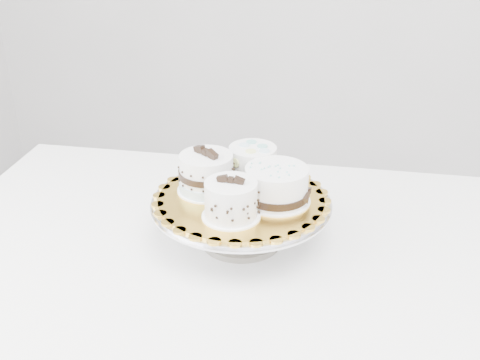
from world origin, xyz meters
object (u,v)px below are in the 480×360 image
(table, at_px, (220,277))
(cake_dots, at_px, (253,163))
(cake_banded, at_px, (206,174))
(cake_stand, at_px, (241,213))
(cake_swirl, at_px, (231,201))
(cake_board, at_px, (241,198))
(cake_ribbon, at_px, (277,186))

(table, height_order, cake_dots, cake_dots)
(cake_banded, xyz_separation_m, cake_dots, (0.07, 0.07, 0.00))
(table, bearing_deg, cake_dots, 60.41)
(cake_stand, relative_size, cake_dots, 2.95)
(cake_swirl, bearing_deg, cake_board, 90.19)
(cake_board, bearing_deg, cake_ribbon, 5.83)
(table, xyz_separation_m, cake_dots, (0.04, 0.09, 0.22))
(table, bearing_deg, cake_board, 9.06)
(cake_stand, distance_m, cake_banded, 0.10)
(cake_banded, height_order, cake_dots, cake_banded)
(cake_swirl, bearing_deg, cake_stand, 90.19)
(table, height_order, cake_board, cake_board)
(cake_stand, xyz_separation_m, cake_swirl, (0.00, -0.07, 0.07))
(cake_stand, bearing_deg, cake_board, 0.00)
(cake_swirl, xyz_separation_m, cake_dots, (-0.00, 0.15, 0.00))
(cake_stand, height_order, cake_banded, cake_banded)
(table, bearing_deg, cake_stand, 9.06)
(cake_swirl, relative_size, cake_dots, 0.90)
(table, bearing_deg, cake_swirl, -61.75)
(cake_banded, xyz_separation_m, cake_ribbon, (0.14, -0.00, -0.00))
(cake_board, distance_m, cake_ribbon, 0.07)
(cake_board, xyz_separation_m, cake_banded, (-0.07, 0.01, 0.04))
(cake_stand, bearing_deg, cake_banded, 173.40)
(cake_banded, bearing_deg, cake_swirl, -18.43)
(cake_board, xyz_separation_m, cake_dots, (-0.00, 0.08, 0.04))
(table, bearing_deg, cake_ribbon, 3.03)
(cake_board, bearing_deg, cake_banded, 173.40)
(table, distance_m, cake_dots, 0.24)
(table, xyz_separation_m, cake_banded, (-0.03, 0.02, 0.22))
(cake_swirl, distance_m, cake_dots, 0.15)
(cake_board, xyz_separation_m, cake_swirl, (0.00, -0.07, 0.03))
(cake_stand, xyz_separation_m, cake_ribbon, (0.07, 0.01, 0.06))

